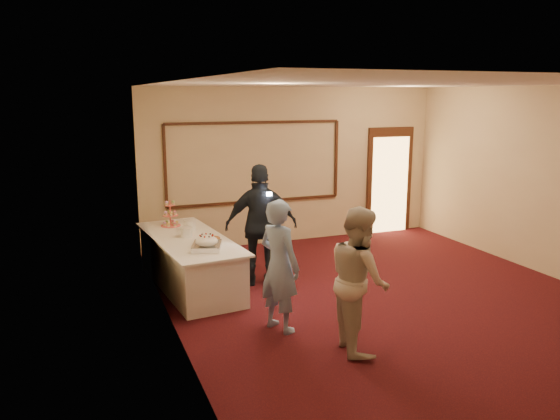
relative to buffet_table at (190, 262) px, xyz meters
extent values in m
plane|color=black|center=(2.50, -1.56, -0.39)|extent=(7.00, 7.00, 0.00)
cube|color=beige|center=(2.50, 1.94, 1.11)|extent=(6.00, 0.04, 3.00)
cube|color=beige|center=(-0.50, -1.56, 1.11)|extent=(0.04, 7.00, 3.00)
cube|color=beige|center=(5.50, -1.56, 1.11)|extent=(0.04, 7.00, 3.00)
cube|color=white|center=(2.50, -1.56, 2.61)|extent=(6.00, 7.00, 0.04)
cube|color=#371D10|center=(1.70, 1.91, 0.46)|extent=(3.40, 0.04, 0.05)
cube|color=#371D10|center=(1.70, 1.91, 1.96)|extent=(3.40, 0.04, 0.05)
cube|color=#371D10|center=(0.00, 1.91, 1.21)|extent=(0.05, 0.04, 1.50)
cube|color=#371D10|center=(3.40, 1.91, 1.21)|extent=(0.05, 0.04, 1.50)
cube|color=#371D10|center=(4.65, 1.90, 0.71)|extent=(1.05, 0.06, 2.20)
cube|color=#FFBF66|center=(4.65, 1.87, 0.61)|extent=(0.85, 0.02, 2.00)
cube|color=white|center=(0.00, 0.00, -0.02)|extent=(1.14, 2.53, 0.74)
cube|color=white|center=(0.00, 0.00, 0.37)|extent=(1.27, 2.68, 0.03)
cube|color=silver|center=(0.10, -0.70, 0.40)|extent=(0.51, 0.57, 0.04)
ellipsoid|color=white|center=(0.10, -0.70, 0.49)|extent=(0.31, 0.31, 0.14)
cube|color=silver|center=(0.21, -0.56, 0.43)|extent=(0.06, 0.33, 0.01)
cylinder|color=#F06962|center=(-0.12, 0.82, 0.59)|extent=(0.02, 0.02, 0.42)
cylinder|color=#F06962|center=(-0.12, 0.82, 0.39)|extent=(0.32, 0.32, 0.01)
cylinder|color=#F06962|center=(-0.12, 0.82, 0.56)|extent=(0.24, 0.24, 0.01)
cylinder|color=#F06962|center=(-0.12, 0.82, 0.73)|extent=(0.17, 0.17, 0.01)
cylinder|color=white|center=(-0.03, 0.03, 0.45)|extent=(0.17, 0.17, 0.14)
cylinder|color=white|center=(-0.03, 0.03, 0.53)|extent=(0.18, 0.18, 0.01)
cylinder|color=white|center=(0.11, 0.43, 0.46)|extent=(0.19, 0.19, 0.16)
cylinder|color=white|center=(0.11, 0.43, 0.55)|extent=(0.20, 0.20, 0.01)
cylinder|color=white|center=(0.26, -0.36, 0.39)|extent=(0.29, 0.29, 0.01)
cylinder|color=brown|center=(0.26, -0.36, 0.42)|extent=(0.25, 0.25, 0.05)
imported|color=#8EB3EF|center=(0.71, -1.93, 0.44)|extent=(0.61, 0.71, 1.65)
imported|color=beige|center=(1.36, -2.72, 0.44)|extent=(0.75, 0.90, 1.66)
imported|color=black|center=(1.05, -0.27, 0.54)|extent=(1.17, 0.71, 1.85)
cube|color=white|center=(1.10, -0.48, 1.05)|extent=(0.07, 0.04, 0.05)
camera|label=1|loc=(-1.56, -7.84, 2.47)|focal=35.00mm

